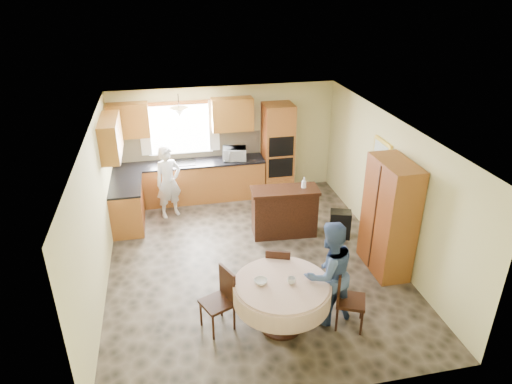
{
  "coord_description": "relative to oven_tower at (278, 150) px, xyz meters",
  "views": [
    {
      "loc": [
        -1.35,
        -6.74,
        4.71
      ],
      "look_at": [
        0.14,
        0.3,
        1.23
      ],
      "focal_mm": 32.0,
      "sensor_mm": 36.0,
      "label": 1
    }
  ],
  "objects": [
    {
      "name": "floor",
      "position": [
        -1.15,
        -2.69,
        -1.06
      ],
      "size": [
        5.0,
        6.0,
        0.01
      ],
      "primitive_type": "cube",
      "color": "brown",
      "rests_on": "ground"
    },
    {
      "name": "ceiling",
      "position": [
        -1.15,
        -2.69,
        1.44
      ],
      "size": [
        5.0,
        6.0,
        0.01
      ],
      "primitive_type": "cube",
      "color": "white",
      "rests_on": "wall_back"
    },
    {
      "name": "wall_back",
      "position": [
        -1.15,
        0.31,
        0.19
      ],
      "size": [
        5.0,
        0.02,
        2.5
      ],
      "primitive_type": "cube",
      "color": "#D1CB86",
      "rests_on": "floor"
    },
    {
      "name": "wall_front",
      "position": [
        -1.15,
        -5.69,
        0.19
      ],
      "size": [
        5.0,
        0.02,
        2.5
      ],
      "primitive_type": "cube",
      "color": "#D1CB86",
      "rests_on": "floor"
    },
    {
      "name": "wall_left",
      "position": [
        -3.65,
        -2.69,
        0.19
      ],
      "size": [
        0.02,
        6.0,
        2.5
      ],
      "primitive_type": "cube",
      "color": "#D1CB86",
      "rests_on": "floor"
    },
    {
      "name": "wall_right",
      "position": [
        1.35,
        -2.69,
        0.19
      ],
      "size": [
        0.02,
        6.0,
        2.5
      ],
      "primitive_type": "cube",
      "color": "#D1CB86",
      "rests_on": "floor"
    },
    {
      "name": "window",
      "position": [
        -2.15,
        0.29,
        0.54
      ],
      "size": [
        1.4,
        0.03,
        1.1
      ],
      "primitive_type": "cube",
      "color": "white",
      "rests_on": "wall_back"
    },
    {
      "name": "curtain_left",
      "position": [
        -2.9,
        0.24,
        0.59
      ],
      "size": [
        0.22,
        0.02,
        1.15
      ],
      "primitive_type": "cube",
      "color": "white",
      "rests_on": "wall_back"
    },
    {
      "name": "curtain_right",
      "position": [
        -1.4,
        0.24,
        0.59
      ],
      "size": [
        0.22,
        0.02,
        1.15
      ],
      "primitive_type": "cube",
      "color": "white",
      "rests_on": "wall_back"
    },
    {
      "name": "base_cab_back",
      "position": [
        -2.0,
        0.01,
        -0.62
      ],
      "size": [
        3.3,
        0.6,
        0.88
      ],
      "primitive_type": "cube",
      "color": "#B87531",
      "rests_on": "floor"
    },
    {
      "name": "counter_back",
      "position": [
        -2.0,
        0.01,
        -0.16
      ],
      "size": [
        3.3,
        0.64,
        0.04
      ],
      "primitive_type": "cube",
      "color": "black",
      "rests_on": "base_cab_back"
    },
    {
      "name": "base_cab_left",
      "position": [
        -3.35,
        -0.89,
        -0.62
      ],
      "size": [
        0.6,
        1.2,
        0.88
      ],
      "primitive_type": "cube",
      "color": "#B87531",
      "rests_on": "floor"
    },
    {
      "name": "counter_left",
      "position": [
        -3.35,
        -0.89,
        -0.16
      ],
      "size": [
        0.64,
        1.2,
        0.04
      ],
      "primitive_type": "cube",
      "color": "black",
      "rests_on": "base_cab_left"
    },
    {
      "name": "backsplash",
      "position": [
        -2.0,
        0.3,
        0.12
      ],
      "size": [
        3.3,
        0.02,
        0.55
      ],
      "primitive_type": "cube",
      "color": "tan",
      "rests_on": "wall_back"
    },
    {
      "name": "wall_cab_left",
      "position": [
        -3.2,
        0.15,
        0.85
      ],
      "size": [
        0.85,
        0.33,
        0.72
      ],
      "primitive_type": "cube",
      "color": "#B06E2C",
      "rests_on": "wall_back"
    },
    {
      "name": "wall_cab_right",
      "position": [
        -1.0,
        0.15,
        0.85
      ],
      "size": [
        0.9,
        0.33,
        0.72
      ],
      "primitive_type": "cube",
      "color": "#B06E2C",
      "rests_on": "wall_back"
    },
    {
      "name": "wall_cab_side",
      "position": [
        -3.48,
        -0.89,
        0.85
      ],
      "size": [
        0.33,
        1.2,
        0.72
      ],
      "primitive_type": "cube",
      "color": "#B06E2C",
      "rests_on": "wall_left"
    },
    {
      "name": "oven_tower",
      "position": [
        0.0,
        0.0,
        0.0
      ],
      "size": [
        0.66,
        0.62,
        2.12
      ],
      "primitive_type": "cube",
      "color": "#B87531",
      "rests_on": "floor"
    },
    {
      "name": "oven_upper",
      "position": [
        0.0,
        -0.31,
        0.19
      ],
      "size": [
        0.56,
        0.01,
        0.45
      ],
      "primitive_type": "cube",
      "color": "black",
      "rests_on": "oven_tower"
    },
    {
      "name": "oven_lower",
      "position": [
        0.0,
        -0.31,
        -0.31
      ],
      "size": [
        0.56,
        0.01,
        0.45
      ],
      "primitive_type": "cube",
      "color": "black",
      "rests_on": "oven_tower"
    },
    {
      "name": "pendant",
      "position": [
        -2.15,
        -0.19,
        1.06
      ],
      "size": [
        0.36,
        0.36,
        0.18
      ],
      "primitive_type": "cone",
      "rotation": [
        3.14,
        0.0,
        0.0
      ],
      "color": "beige",
      "rests_on": "ceiling"
    },
    {
      "name": "sideboard",
      "position": [
        -0.34,
        -1.88,
        -0.6
      ],
      "size": [
        1.32,
        0.62,
        0.92
      ],
      "primitive_type": "cube",
      "rotation": [
        0.0,
        0.0,
        -0.07
      ],
      "color": "#37190F",
      "rests_on": "floor"
    },
    {
      "name": "space_heater",
      "position": [
        0.71,
        -2.21,
        -0.79
      ],
      "size": [
        0.47,
        0.4,
        0.55
      ],
      "primitive_type": "cube",
      "rotation": [
        0.0,
        0.0,
        -0.34
      ],
      "color": "black",
      "rests_on": "floor"
    },
    {
      "name": "cupboard",
      "position": [
        1.07,
        -3.35,
        -0.06
      ],
      "size": [
        0.52,
        1.05,
        2.0
      ],
      "primitive_type": "cube",
      "color": "#B87531",
      "rests_on": "floor"
    },
    {
      "name": "dining_table",
      "position": [
        -1.07,
        -4.43,
        -0.44
      ],
      "size": [
        1.39,
        1.39,
        0.79
      ],
      "color": "#37190F",
      "rests_on": "floor"
    },
    {
      "name": "chair_left",
      "position": [
        -1.9,
        -4.22,
        -0.54
      ],
      "size": [
        0.54,
        0.54,
        0.95
      ],
      "rotation": [
        0.0,
        0.0,
        -1.16
      ],
      "color": "#37190F",
      "rests_on": "floor"
    },
    {
      "name": "chair_back",
      "position": [
        -0.94,
        -3.74,
        -0.55
      ],
      "size": [
        0.51,
        0.51,
        0.92
      ],
      "rotation": [
        0.0,
        0.0,
        2.8
      ],
      "color": "#37190F",
      "rests_on": "floor"
    },
    {
      "name": "chair_right",
      "position": [
        -0.15,
        -4.57,
        -0.54
      ],
      "size": [
        0.54,
        0.54,
        0.94
      ],
      "rotation": [
        0.0,
        0.0,
        1.15
      ],
      "color": "#37190F",
      "rests_on": "floor"
    },
    {
      "name": "framed_picture",
      "position": [
        1.32,
        -2.37,
        0.69
      ],
      "size": [
        0.06,
        0.62,
        0.51
      ],
      "color": "yellow",
      "rests_on": "wall_right"
    },
    {
      "name": "microwave",
      "position": [
        -1.0,
        -0.04,
        0.0
      ],
      "size": [
        0.56,
        0.42,
        0.28
      ],
      "primitive_type": "imported",
      "rotation": [
        0.0,
        0.0,
        -0.16
      ],
      "color": "silver",
      "rests_on": "counter_back"
    },
    {
      "name": "person_sink",
      "position": [
        -2.49,
        -0.63,
        -0.29
      ],
      "size": [
        0.66,
        0.56,
        1.54
      ],
      "primitive_type": "imported",
      "rotation": [
        0.0,
        0.0,
        0.41
      ],
      "color": "silver",
      "rests_on": "floor"
    },
    {
      "name": "person_dining",
      "position": [
        -0.36,
        -4.38,
        -0.25
      ],
      "size": [
        0.92,
        0.8,
        1.63
      ],
      "primitive_type": "imported",
      "rotation": [
        0.0,
        0.0,
        3.4
      ],
      "color": "#3B5182",
      "rests_on": "floor"
    },
    {
      "name": "bowl_sideboard",
      "position": [
        -0.7,
        -1.88,
        -0.11
      ],
      "size": [
        0.3,
        0.3,
        0.06
      ],
      "primitive_type": "imported",
      "rotation": [
        0.0,
        0.0,
        0.3
      ],
      "color": "#B2B2B2",
      "rests_on": "sideboard"
    },
    {
      "name": "bottle_sideboard",
      "position": [
        0.04,
        -1.88,
        -0.01
      ],
      "size": [
        0.11,
        0.11,
        0.27
      ],
      "primitive_type": "imported",
      "rotation": [
        0.0,
        0.0,
        -0.04
      ],
      "color": "silver",
      "rests_on": "sideboard"
    },
    {
      "name": "cup_table",
      "position": [
        -0.95,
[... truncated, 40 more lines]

